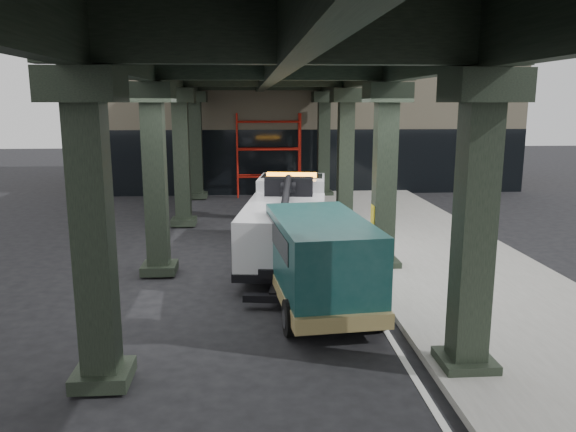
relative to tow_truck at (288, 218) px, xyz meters
name	(u,v)px	position (x,y,z in m)	size (l,w,h in m)	color
ground	(293,297)	(-0.14, -3.48, -1.19)	(90.00, 90.00, 0.00)	black
sidewalk	(449,266)	(4.36, -1.48, -1.11)	(5.00, 40.00, 0.15)	gray
lane_stripe	(349,270)	(1.56, -1.48, -1.18)	(0.12, 38.00, 0.01)	silver
viaduct	(271,63)	(-0.54, -1.48, 4.27)	(7.40, 32.00, 6.40)	black
building	(299,111)	(1.86, 16.52, 2.81)	(22.00, 10.00, 8.00)	#C6B793
scaffolding	(268,153)	(-0.14, 11.17, 0.92)	(3.08, 0.88, 4.00)	red
tow_truck	(288,218)	(0.00, 0.00, 0.00)	(3.03, 7.64, 2.44)	black
towed_van	(317,258)	(0.36, -4.04, -0.08)	(2.43, 5.23, 2.06)	#103A39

